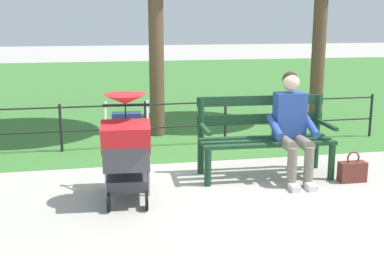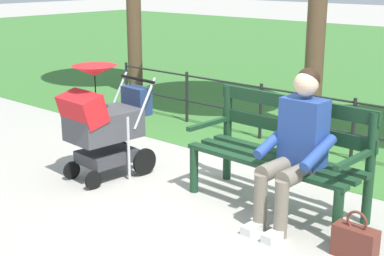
{
  "view_description": "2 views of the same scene",
  "coord_description": "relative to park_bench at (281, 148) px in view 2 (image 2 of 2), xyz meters",
  "views": [
    {
      "loc": [
        1.3,
        5.42,
        1.89
      ],
      "look_at": [
        0.28,
        0.21,
        0.7
      ],
      "focal_mm": 45.94,
      "sensor_mm": 36.0,
      "label": 1
    },
    {
      "loc": [
        -3.15,
        3.88,
        2.02
      ],
      "look_at": [
        0.06,
        0.23,
        0.65
      ],
      "focal_mm": 52.15,
      "sensor_mm": 36.0,
      "label": 2
    }
  ],
  "objects": [
    {
      "name": "ground_plane",
      "position": [
        0.68,
        0.12,
        -0.53
      ],
      "size": [
        60.0,
        60.0,
        0.0
      ],
      "primitive_type": "plane",
      "color": "#ADA89E"
    },
    {
      "name": "park_bench",
      "position": [
        0.0,
        0.0,
        0.0
      ],
      "size": [
        1.62,
        0.66,
        0.96
      ],
      "color": "#193D23",
      "rests_on": "ground"
    },
    {
      "name": "person_on_bench",
      "position": [
        -0.27,
        0.22,
        0.15
      ],
      "size": [
        0.55,
        0.74,
        1.28
      ],
      "color": "slate",
      "rests_on": "ground"
    },
    {
      "name": "stroller",
      "position": [
        1.7,
        0.58,
        0.07
      ],
      "size": [
        0.56,
        0.92,
        1.15
      ],
      "color": "black",
      "rests_on": "ground"
    },
    {
      "name": "handbag",
      "position": [
        -0.95,
        0.47,
        -0.4
      ],
      "size": [
        0.32,
        0.14,
        0.37
      ],
      "color": "brown",
      "rests_on": "ground"
    },
    {
      "name": "park_fence",
      "position": [
        0.68,
        -1.56,
        -0.11
      ],
      "size": [
        6.13,
        0.04,
        0.7
      ],
      "color": "black",
      "rests_on": "ground"
    }
  ]
}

